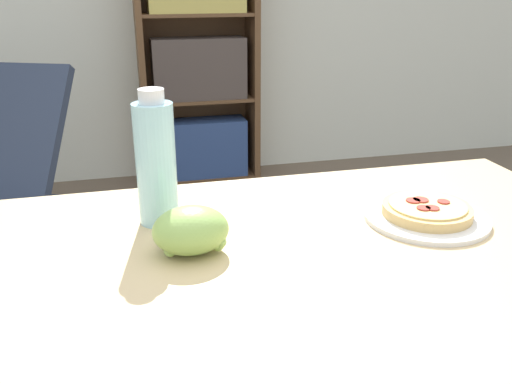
# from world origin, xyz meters

# --- Properties ---
(dining_table) EXTENTS (1.29, 0.86, 0.78)m
(dining_table) POSITION_xyz_m (-0.03, -0.13, 0.67)
(dining_table) COLOR #D1B27F
(dining_table) RESTS_ON ground_plane
(pizza_on_plate) EXTENTS (0.25, 0.25, 0.04)m
(pizza_on_plate) POSITION_xyz_m (0.25, -0.02, 0.79)
(pizza_on_plate) COLOR white
(pizza_on_plate) RESTS_ON dining_table
(grape_bunch) EXTENTS (0.14, 0.11, 0.09)m
(grape_bunch) POSITION_xyz_m (-0.23, -0.04, 0.82)
(grape_bunch) COLOR #93BC5B
(grape_bunch) RESTS_ON dining_table
(drink_bottle) EXTENTS (0.08, 0.08, 0.27)m
(drink_bottle) POSITION_xyz_m (-0.27, 0.10, 0.90)
(drink_bottle) COLOR #A3DBEA
(drink_bottle) RESTS_ON dining_table
(bookshelf) EXTENTS (0.72, 0.29, 1.56)m
(bookshelf) POSITION_xyz_m (0.15, 2.45, 0.74)
(bookshelf) COLOR brown
(bookshelf) RESTS_ON ground_plane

